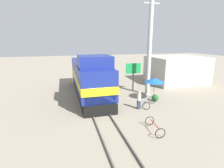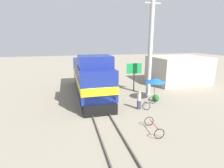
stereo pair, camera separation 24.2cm
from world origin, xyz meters
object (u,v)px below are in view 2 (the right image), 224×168
utility_pole (150,45)px  bicycle_spare (154,127)px  locomotive (90,78)px  person_bystander (139,99)px  billboard_sign (134,70)px  vendor_umbrella (155,80)px  bicycle (149,103)px

utility_pole → bicycle_spare: (-3.49, -8.06, -5.36)m
locomotive → bicycle_spare: (3.07, -9.60, -1.67)m
utility_pole → person_bystander: utility_pole is taller
person_bystander → billboard_sign: bearing=73.0°
locomotive → billboard_sign: bearing=2.6°
locomotive → vendor_umbrella: bearing=-29.7°
locomotive → bicycle: bearing=-46.2°
bicycle → bicycle_spare: size_ratio=0.98×
vendor_umbrella → bicycle_spare: bearing=-118.1°
locomotive → bicycle_spare: size_ratio=6.85×
utility_pole → bicycle_spare: bearing=-113.4°
billboard_sign → person_bystander: 6.22m
utility_pole → person_bystander: size_ratio=6.55×
bicycle_spare → person_bystander: bearing=-93.6°
person_bystander → bicycle_spare: 4.21m
person_bystander → locomotive: bearing=124.1°
bicycle_spare → utility_pole: bearing=-108.1°
bicycle → utility_pole: bearing=-70.5°
vendor_umbrella → person_bystander: 3.43m
billboard_sign → utility_pole: bearing=-58.5°
locomotive → utility_pole: (6.56, -1.54, 3.69)m
utility_pole → person_bystander: 6.82m
utility_pole → billboard_sign: size_ratio=3.25×
bicycle → locomotive: bearing=-2.5°
bicycle → bicycle_spare: bicycle is taller
billboard_sign → vendor_umbrella: bearing=-77.9°
bicycle → bicycle_spare: (-1.88, -4.45, -0.01)m
utility_pole → bicycle: 6.65m
billboard_sign → bicycle: bearing=-95.5°
utility_pole → bicycle: utility_pole is taller
billboard_sign → bicycle: 5.87m
utility_pole → person_bystander: (-2.85, -3.94, -4.79)m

